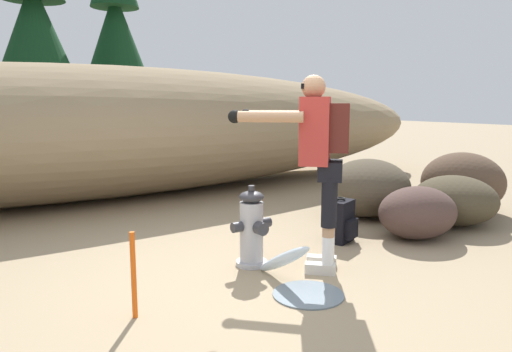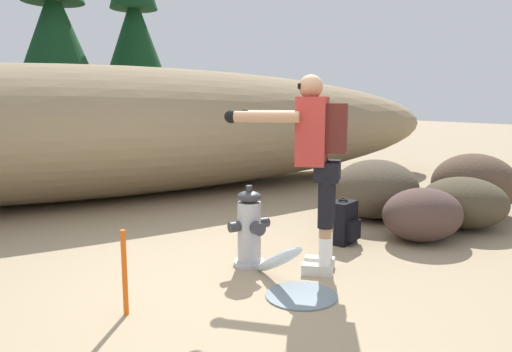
{
  "view_description": "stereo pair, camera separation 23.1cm",
  "coord_description": "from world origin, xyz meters",
  "px_view_note": "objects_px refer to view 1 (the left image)",
  "views": [
    {
      "loc": [
        -1.91,
        -3.12,
        1.45
      ],
      "look_at": [
        0.52,
        0.6,
        0.75
      ],
      "focal_mm": 33.08,
      "sensor_mm": 36.0,
      "label": 1
    },
    {
      "loc": [
        -1.71,
        -3.24,
        1.45
      ],
      "look_at": [
        0.52,
        0.6,
        0.75
      ],
      "focal_mm": 33.08,
      "sensor_mm": 36.0,
      "label": 2
    }
  ],
  "objects_px": {
    "boulder_small": "(462,182)",
    "boulder_outlier": "(418,213)",
    "fire_hydrant": "(252,229)",
    "utility_worker": "(317,149)",
    "boulder_mid": "(368,187)",
    "survey_stake": "(134,275)",
    "spare_backpack": "(341,221)",
    "boulder_large": "(455,200)"
  },
  "relations": [
    {
      "from": "spare_backpack",
      "to": "boulder_mid",
      "type": "relative_size",
      "value": 0.36
    },
    {
      "from": "boulder_large",
      "to": "boulder_mid",
      "type": "bearing_deg",
      "value": 120.81
    },
    {
      "from": "survey_stake",
      "to": "boulder_outlier",
      "type": "bearing_deg",
      "value": 3.47
    },
    {
      "from": "utility_worker",
      "to": "boulder_outlier",
      "type": "distance_m",
      "value": 1.74
    },
    {
      "from": "boulder_small",
      "to": "boulder_outlier",
      "type": "height_order",
      "value": "boulder_small"
    },
    {
      "from": "survey_stake",
      "to": "spare_backpack",
      "type": "bearing_deg",
      "value": 12.75
    },
    {
      "from": "spare_backpack",
      "to": "boulder_small",
      "type": "bearing_deg",
      "value": 71.55
    },
    {
      "from": "fire_hydrant",
      "to": "boulder_mid",
      "type": "xyz_separation_m",
      "value": [
        2.28,
        0.78,
        0.03
      ]
    },
    {
      "from": "boulder_large",
      "to": "boulder_small",
      "type": "xyz_separation_m",
      "value": [
        0.65,
        0.33,
        0.11
      ]
    },
    {
      "from": "spare_backpack",
      "to": "boulder_outlier",
      "type": "distance_m",
      "value": 0.86
    },
    {
      "from": "boulder_outlier",
      "to": "boulder_large",
      "type": "bearing_deg",
      "value": 9.31
    },
    {
      "from": "utility_worker",
      "to": "survey_stake",
      "type": "relative_size",
      "value": 2.79
    },
    {
      "from": "utility_worker",
      "to": "boulder_small",
      "type": "bearing_deg",
      "value": -124.49
    },
    {
      "from": "boulder_mid",
      "to": "survey_stake",
      "type": "distance_m",
      "value": 3.71
    },
    {
      "from": "fire_hydrant",
      "to": "spare_backpack",
      "type": "height_order",
      "value": "fire_hydrant"
    },
    {
      "from": "spare_backpack",
      "to": "survey_stake",
      "type": "distance_m",
      "value": 2.46
    },
    {
      "from": "boulder_mid",
      "to": "survey_stake",
      "type": "bearing_deg",
      "value": -160.77
    },
    {
      "from": "spare_backpack",
      "to": "boulder_large",
      "type": "height_order",
      "value": "boulder_large"
    },
    {
      "from": "boulder_outlier",
      "to": "utility_worker",
      "type": "bearing_deg",
      "value": -174.65
    },
    {
      "from": "boulder_mid",
      "to": "survey_stake",
      "type": "height_order",
      "value": "boulder_mid"
    },
    {
      "from": "spare_backpack",
      "to": "boulder_outlier",
      "type": "xyz_separation_m",
      "value": [
        0.78,
        -0.35,
        0.06
      ]
    },
    {
      "from": "spare_backpack",
      "to": "boulder_small",
      "type": "height_order",
      "value": "boulder_small"
    },
    {
      "from": "boulder_small",
      "to": "boulder_outlier",
      "type": "distance_m",
      "value": 1.58
    },
    {
      "from": "utility_worker",
      "to": "boulder_outlier",
      "type": "xyz_separation_m",
      "value": [
        1.54,
        0.14,
        -0.78
      ]
    },
    {
      "from": "fire_hydrant",
      "to": "boulder_outlier",
      "type": "distance_m",
      "value": 1.97
    },
    {
      "from": "boulder_small",
      "to": "boulder_outlier",
      "type": "bearing_deg",
      "value": -162.49
    },
    {
      "from": "fire_hydrant",
      "to": "survey_stake",
      "type": "distance_m",
      "value": 1.3
    },
    {
      "from": "boulder_mid",
      "to": "boulder_outlier",
      "type": "distance_m",
      "value": 1.08
    },
    {
      "from": "boulder_small",
      "to": "boulder_outlier",
      "type": "xyz_separation_m",
      "value": [
        -1.51,
        -0.48,
        -0.12
      ]
    },
    {
      "from": "utility_worker",
      "to": "boulder_large",
      "type": "height_order",
      "value": "utility_worker"
    },
    {
      "from": "boulder_large",
      "to": "survey_stake",
      "type": "bearing_deg",
      "value": -175.28
    },
    {
      "from": "boulder_small",
      "to": "survey_stake",
      "type": "distance_m",
      "value": 4.73
    },
    {
      "from": "boulder_mid",
      "to": "survey_stake",
      "type": "relative_size",
      "value": 2.2
    },
    {
      "from": "boulder_small",
      "to": "spare_backpack",
      "type": "bearing_deg",
      "value": -176.85
    },
    {
      "from": "boulder_mid",
      "to": "boulder_small",
      "type": "distance_m",
      "value": 1.3
    },
    {
      "from": "boulder_mid",
      "to": "boulder_outlier",
      "type": "height_order",
      "value": "boulder_mid"
    },
    {
      "from": "utility_worker",
      "to": "boulder_small",
      "type": "xyz_separation_m",
      "value": [
        3.05,
        0.62,
        -0.66
      ]
    },
    {
      "from": "boulder_large",
      "to": "spare_backpack",
      "type": "bearing_deg",
      "value": 172.76
    },
    {
      "from": "utility_worker",
      "to": "boulder_large",
      "type": "xyz_separation_m",
      "value": [
        2.4,
        0.29,
        -0.77
      ]
    },
    {
      "from": "utility_worker",
      "to": "fire_hydrant",
      "type": "bearing_deg",
      "value": 0.36
    },
    {
      "from": "boulder_outlier",
      "to": "boulder_small",
      "type": "bearing_deg",
      "value": 17.51
    },
    {
      "from": "utility_worker",
      "to": "survey_stake",
      "type": "bearing_deg",
      "value": 45.69
    }
  ]
}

